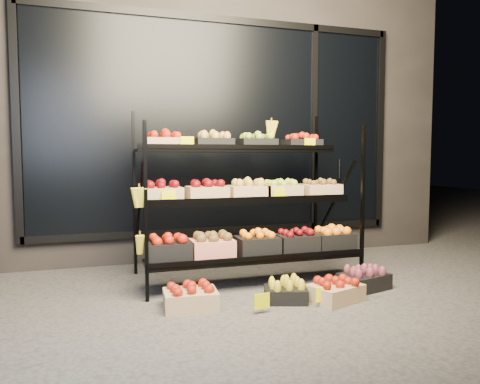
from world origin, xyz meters
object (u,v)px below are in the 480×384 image
object	(u,v)px
display_rack	(246,200)
floor_crate_midleft	(286,292)
floor_crate_left	(190,296)
floor_crate_midright	(335,290)

from	to	relation	value
display_rack	floor_crate_midleft	xyz separation A→B (m)	(0.08, -0.78, -0.70)
floor_crate_left	floor_crate_midright	xyz separation A→B (m)	(1.19, -0.20, -0.00)
display_rack	floor_crate_midright	bearing A→B (deg)	-61.93
display_rack	floor_crate_midleft	size ratio (longest dim) A/B	5.29
display_rack	floor_crate_midleft	world-z (taller)	display_rack
floor_crate_midright	floor_crate_midleft	bearing A→B (deg)	144.55
floor_crate_midleft	display_rack	bearing A→B (deg)	114.39
floor_crate_midright	floor_crate_left	bearing A→B (deg)	151.85
floor_crate_midleft	floor_crate_midright	distance (m)	0.42
floor_crate_midleft	floor_crate_midright	world-z (taller)	floor_crate_midright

